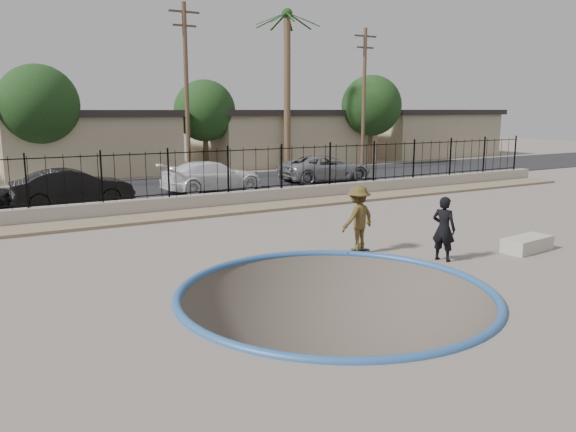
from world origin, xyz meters
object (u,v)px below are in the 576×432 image
Objects in this scene: concrete_ledge at (527,244)px; videographer at (444,229)px; skater at (358,221)px; car_b at (73,188)px; car_c at (212,176)px; skateboard at (357,251)px; car_d at (326,168)px.

videographer is at bearing 170.82° from concrete_ledge.
skater reaches higher than videographer.
car_b is 6.69m from car_c.
videographer is 15.29m from car_b.
skater is 0.84m from skateboard.
car_d is (13.43, 1.60, -0.04)m from car_b.
car_c is (-0.44, 14.76, -0.10)m from videographer.
car_d is (3.58, 15.64, 0.56)m from concrete_ledge.
concrete_ledge is (2.82, -0.46, -0.66)m from videographer.
videographer reaches higher than skateboard.
skateboard is (0.00, -0.00, -0.84)m from skater.
skater is at bearing 152.45° from concrete_ledge.
car_b is at bearing 117.57° from skateboard.
videographer is at bearing 116.74° from skater.
car_c is 0.96× the size of car_d.
car_c is at bearing 102.11° from concrete_ledge.
skater is at bearing 17.50° from videographer.
car_d is (7.88, 13.40, -0.14)m from skater.
skateboard is 0.16× the size of car_b.
videographer is 0.34× the size of car_c.
skater is 2.34× the size of skateboard.
car_b reaches higher than car_c.
skateboard is 13.04m from car_c.
skater is at bearing 150.73° from car_d.
car_c is (-3.27, 15.22, 0.56)m from concrete_ledge.
car_b is 0.93× the size of car_c.
skater is at bearing 92.36° from skateboard.
videographer is at bearing 178.47° from car_c.
videographer is 0.33× the size of car_d.
car_d is (6.41, 15.18, -0.10)m from videographer.
skater is 2.31m from videographer.
skateboard is at bearing 172.23° from car_c.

